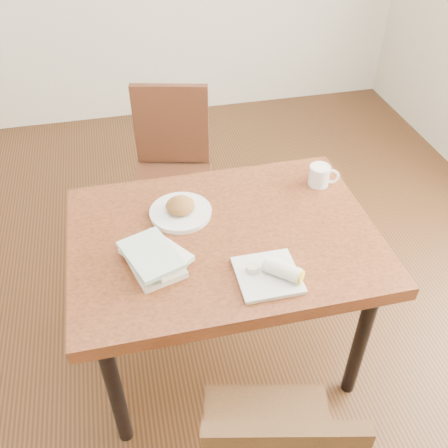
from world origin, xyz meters
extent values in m
cube|color=#472814|center=(0.00, 0.00, -0.01)|extent=(4.00, 5.00, 0.01)
cube|color=brown|center=(0.00, 0.00, 0.72)|extent=(1.21, 0.87, 0.06)
cylinder|color=black|center=(-0.50, -0.34, 0.34)|extent=(0.06, 0.06, 0.69)
cylinder|color=black|center=(0.50, -0.34, 0.34)|extent=(0.06, 0.06, 0.69)
cylinder|color=black|center=(-0.50, 0.34, 0.34)|extent=(0.06, 0.06, 0.69)
cylinder|color=black|center=(0.50, 0.34, 0.34)|extent=(0.06, 0.06, 0.69)
cylinder|color=#4A2F15|center=(-0.16, -0.52, 0.23)|extent=(0.04, 0.04, 0.45)
cylinder|color=#4A2F15|center=(0.19, -0.59, 0.23)|extent=(0.04, 0.04, 0.45)
cube|color=#4A2F15|center=(-0.02, -0.73, 0.47)|extent=(0.50, 0.50, 0.04)
cylinder|color=#452013|center=(0.10, 0.89, 0.23)|extent=(0.04, 0.04, 0.45)
cylinder|color=#452013|center=(-0.25, 0.98, 0.23)|extent=(0.04, 0.04, 0.45)
cylinder|color=#452013|center=(0.01, 0.54, 0.23)|extent=(0.04, 0.04, 0.45)
cylinder|color=#452013|center=(-0.34, 0.63, 0.23)|extent=(0.04, 0.04, 0.45)
cube|color=#452013|center=(-0.12, 0.76, 0.47)|extent=(0.51, 0.51, 0.04)
cube|color=#452013|center=(-0.07, 0.94, 0.73)|extent=(0.40, 0.14, 0.45)
cylinder|color=white|center=(-0.15, 0.15, 0.76)|extent=(0.25, 0.25, 0.02)
cylinder|color=white|center=(-0.15, 0.15, 0.77)|extent=(0.26, 0.26, 0.01)
ellipsoid|color=#B27538|center=(-0.15, 0.15, 0.80)|extent=(0.13, 0.12, 0.07)
cylinder|color=white|center=(0.48, 0.23, 0.80)|extent=(0.09, 0.09, 0.09)
torus|color=white|center=(0.53, 0.21, 0.80)|extent=(0.07, 0.04, 0.07)
cylinder|color=tan|center=(0.48, 0.23, 0.84)|extent=(0.08, 0.08, 0.01)
cylinder|color=#F2E5CC|center=(0.48, 0.23, 0.84)|extent=(0.05, 0.05, 0.00)
cube|color=white|center=(0.10, -0.26, 0.76)|extent=(0.22, 0.22, 0.01)
cube|color=white|center=(0.10, -0.26, 0.77)|extent=(0.22, 0.22, 0.01)
cylinder|color=white|center=(0.14, -0.28, 0.80)|extent=(0.14, 0.13, 0.06)
cylinder|color=yellow|center=(0.19, -0.33, 0.80)|extent=(0.05, 0.05, 0.05)
cylinder|color=silver|center=(0.05, -0.24, 0.78)|extent=(0.05, 0.05, 0.03)
cylinder|color=red|center=(0.05, -0.24, 0.79)|extent=(0.04, 0.04, 0.01)
cube|color=white|center=(-0.29, -0.11, 0.76)|extent=(0.23, 0.28, 0.03)
cube|color=silver|center=(-0.28, -0.10, 0.79)|extent=(0.27, 0.29, 0.02)
cube|color=#71AA8C|center=(-0.30, -0.11, 0.81)|extent=(0.24, 0.28, 0.02)
camera|label=1|loc=(-0.33, -1.43, 2.05)|focal=40.00mm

